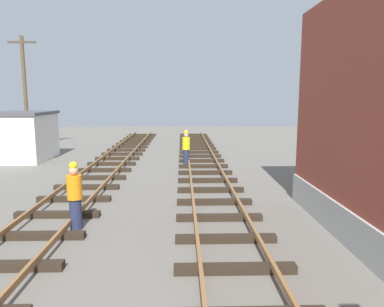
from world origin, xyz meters
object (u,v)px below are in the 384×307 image
Objects in this scene: utility_pole_far at (25,91)px; track_worker_distant at (186,148)px; track_worker_foreground at (75,196)px; control_hut at (23,136)px.

track_worker_distant is at bearing -29.53° from utility_pole_far.
track_worker_foreground is 9.66m from track_worker_distant.
control_hut is 2.03× the size of track_worker_distant.
track_worker_distant is at bearing 71.34° from track_worker_foreground.
utility_pole_far reaches higher than control_hut.
utility_pole_far is at bearing 150.47° from track_worker_distant.
control_hut reaches higher than track_worker_foreground.
control_hut is at bearing 118.95° from track_worker_foreground.
track_worker_foreground is at bearing -63.41° from utility_pole_far.
control_hut is 4.99m from utility_pole_far.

